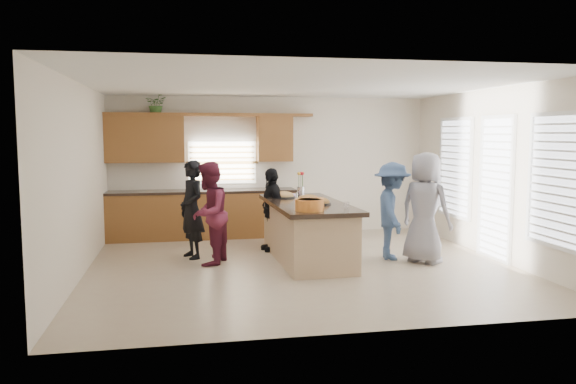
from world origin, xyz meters
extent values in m
plane|color=tan|center=(0.00, 0.00, 0.00)|extent=(6.50, 6.50, 0.00)
cube|color=silver|center=(0.00, 3.00, 1.40)|extent=(6.50, 0.02, 2.80)
cube|color=silver|center=(0.00, -3.00, 1.40)|extent=(6.50, 0.02, 2.80)
cube|color=silver|center=(-3.25, 0.00, 1.40)|extent=(0.02, 6.00, 2.80)
cube|color=silver|center=(3.25, 0.00, 1.40)|extent=(0.02, 6.00, 2.80)
cube|color=white|center=(0.00, 0.00, 2.80)|extent=(6.50, 6.00, 0.02)
cube|color=brown|center=(-1.43, 2.69, 0.45)|extent=(3.65, 0.62, 0.90)
cube|color=black|center=(-1.43, 2.69, 0.93)|extent=(3.70, 0.65, 0.05)
cube|color=brown|center=(-2.50, 2.82, 1.95)|extent=(1.50, 0.36, 0.90)
cube|color=brown|center=(0.05, 2.82, 1.95)|extent=(0.70, 0.36, 0.90)
cube|color=brown|center=(-1.23, 2.82, 2.43)|extent=(4.05, 0.40, 0.06)
cube|color=olive|center=(-1.00, 2.96, 1.48)|extent=(1.35, 0.08, 0.85)
cube|color=white|center=(3.22, 1.30, 1.42)|extent=(0.06, 1.10, 1.75)
cube|color=white|center=(3.22, -0.10, 1.17)|extent=(0.06, 0.85, 2.25)
cube|color=white|center=(3.22, -1.60, 1.42)|extent=(0.06, 1.10, 1.75)
cube|color=tan|center=(0.19, 0.42, 0.44)|extent=(1.06, 2.52, 0.88)
cube|color=black|center=(0.19, 0.42, 0.92)|extent=(1.21, 2.73, 0.07)
cube|color=black|center=(0.19, 0.42, 0.04)|extent=(0.98, 2.44, 0.08)
cylinder|color=black|center=(0.31, 0.15, 0.96)|extent=(0.41, 0.41, 0.02)
ellipsoid|color=#C1793C|center=(0.31, 0.15, 0.98)|extent=(0.36, 0.36, 0.16)
cylinder|color=black|center=(0.23, 0.51, 0.96)|extent=(0.42, 0.42, 0.02)
ellipsoid|color=#C1793C|center=(0.23, 0.51, 0.98)|extent=(0.38, 0.38, 0.17)
cylinder|color=black|center=(-0.07, 1.14, 0.96)|extent=(0.40, 0.40, 0.02)
ellipsoid|color=tan|center=(-0.07, 1.14, 0.98)|extent=(0.36, 0.36, 0.16)
cylinder|color=orange|center=(0.00, -0.56, 1.03)|extent=(0.43, 0.43, 0.17)
cylinder|color=beige|center=(0.00, -0.56, 1.10)|extent=(0.35, 0.35, 0.04)
cylinder|color=white|center=(0.62, -0.35, 0.99)|extent=(0.08, 0.08, 0.09)
cylinder|color=#C699DF|center=(0.05, 1.23, 0.98)|extent=(0.22, 0.22, 0.05)
cylinder|color=silver|center=(0.32, 1.51, 1.02)|extent=(0.14, 0.14, 0.15)
imported|color=#3A6428|center=(-2.26, 2.82, 2.62)|extent=(0.45, 0.41, 0.44)
imported|color=black|center=(-1.66, 0.90, 0.81)|extent=(0.59, 0.70, 1.62)
imported|color=maroon|center=(-1.40, 0.39, 0.81)|extent=(0.86, 0.96, 1.62)
imported|color=black|center=(-0.26, 1.25, 0.73)|extent=(0.50, 0.91, 1.46)
imported|color=#354D75|center=(1.57, 0.22, 0.80)|extent=(0.81, 1.14, 1.60)
imported|color=gray|center=(1.99, -0.13, 0.89)|extent=(0.96, 1.03, 1.77)
camera|label=1|loc=(-1.80, -8.41, 2.07)|focal=35.00mm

